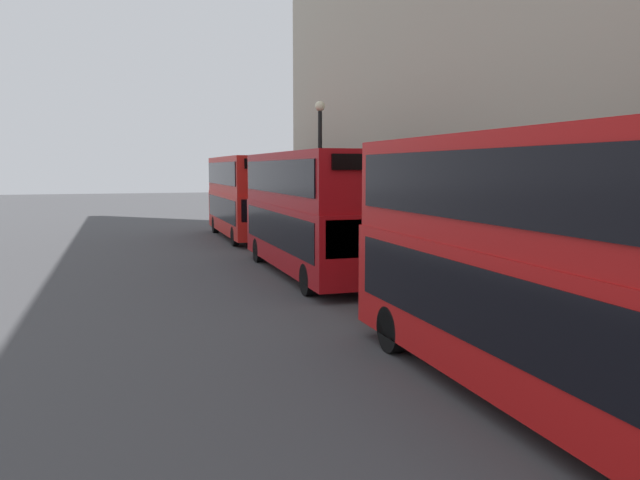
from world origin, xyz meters
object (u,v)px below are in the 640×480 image
pedestrian (321,237)px  bus_third_in_queue (244,194)px  bus_second_in_queue (309,208)px  bus_leading (564,261)px

pedestrian → bus_third_in_queue: bearing=104.3°
bus_second_in_queue → bus_third_in_queue: bus_third_in_queue is taller
bus_leading → bus_second_in_queue: bus_leading is taller
bus_second_in_queue → bus_third_in_queue: (0.00, 12.69, 0.03)m
bus_second_in_queue → pedestrian: size_ratio=5.71×
pedestrian → bus_second_in_queue: bearing=-112.9°
bus_leading → pedestrian: bus_leading is taller
bus_leading → bus_third_in_queue: 26.50m
bus_leading → bus_third_in_queue: (0.00, 26.50, 0.01)m
bus_second_in_queue → bus_third_in_queue: 12.69m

